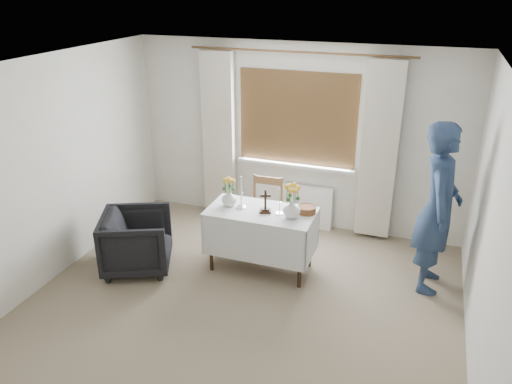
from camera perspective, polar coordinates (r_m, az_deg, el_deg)
ground at (r=5.20m, az=-3.26°, el=-15.09°), size 5.00×5.00×0.00m
altar_table at (r=5.90m, az=0.57°, el=-5.49°), size 1.24×0.64×0.76m
wooden_chair at (r=6.35m, az=0.88°, el=-2.57°), size 0.43×0.43×0.91m
armchair at (r=6.09m, az=-13.44°, el=-5.49°), size 1.03×1.02×0.72m
person at (r=5.68m, az=20.08°, el=-1.76°), size 0.46×0.70×1.91m
radiator at (r=7.01m, az=4.29°, el=-1.42°), size 1.10×0.10×0.60m
wooden_cross at (r=5.63m, az=1.08°, el=-1.07°), size 0.15×0.13×0.28m
candlestick_left at (r=5.73m, az=-1.71°, el=-0.02°), size 0.14×0.14×0.39m
candlestick_right at (r=5.60m, az=2.72°, el=-1.09°), size 0.10×0.10×0.30m
flower_vase_left at (r=5.83m, az=-3.06°, el=-0.66°), size 0.23×0.23×0.19m
flower_vase_right at (r=5.55m, az=4.10°, el=-1.93°), size 0.22×0.22×0.21m
wicker_basket at (r=5.69m, az=5.83°, el=-2.00°), size 0.27×0.27×0.08m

